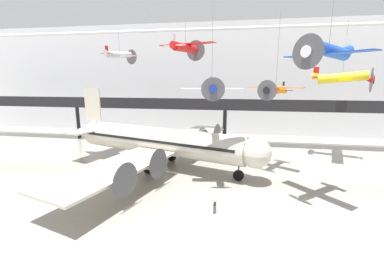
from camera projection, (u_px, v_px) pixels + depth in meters
ground_plane at (209, 227)px, 21.27m from camera, size 260.00×260.00×0.00m
hangar_back_wall at (228, 80)px, 56.80m from camera, size 140.00×3.00×23.92m
mezzanine_walkway at (225, 107)px, 46.61m from camera, size 110.00×3.20×8.63m
ceiling_truss_beam at (227, 29)px, 43.78m from camera, size 120.00×0.60×0.60m
airliner_silver_main at (158, 141)px, 35.32m from camera, size 30.26×35.17×10.63m
suspended_plane_orange_highwing at (276, 90)px, 32.48m from camera, size 6.52×5.89×10.55m
suspended_plane_red_highwing at (186, 48)px, 37.40m from camera, size 8.86×7.50×5.36m
suspended_plane_yellow_lowwing at (342, 78)px, 37.14m from camera, size 8.19×9.62×9.91m
suspended_plane_white_twin at (212, 86)px, 27.34m from camera, size 6.63×5.44×10.18m
suspended_plane_blue_trainer at (329, 51)px, 22.43m from camera, size 6.74×6.86×7.43m
suspended_plane_silver_racer at (120, 55)px, 41.67m from camera, size 6.75×5.90×5.68m
stanchion_barrier at (297, 204)px, 24.37m from camera, size 0.36×0.36×1.08m
info_sign_pedestal at (215, 209)px, 23.31m from camera, size 0.27×0.75×1.24m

